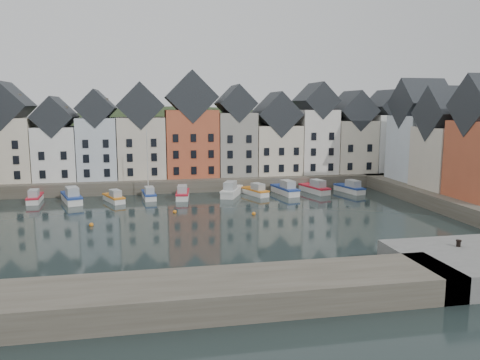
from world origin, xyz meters
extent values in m
plane|color=black|center=(0.00, 0.00, 0.00)|extent=(260.00, 260.00, 0.00)
cube|color=#4A4538|center=(0.00, 30.00, 1.00)|extent=(90.00, 16.00, 2.00)
cube|color=#4A4538|center=(37.00, 3.00, 1.00)|extent=(14.00, 54.00, 2.00)
cube|color=#4A4538|center=(-10.00, -22.00, 1.00)|extent=(50.00, 6.00, 2.00)
ellipsoid|color=#202E17|center=(0.00, 56.00, -18.00)|extent=(153.60, 70.40, 64.00)
sphere|color=black|center=(-13.94, 50.93, 8.70)|extent=(5.77, 5.77, 5.77)
sphere|color=black|center=(24.86, 60.75, 8.12)|extent=(5.27, 5.27, 5.27)
sphere|color=black|center=(31.82, 54.20, 7.88)|extent=(5.07, 5.07, 5.07)
sphere|color=black|center=(14.28, 55.19, 7.82)|extent=(5.01, 5.01, 5.01)
sphere|color=black|center=(-37.67, 56.61, 6.57)|extent=(3.94, 3.94, 3.94)
sphere|color=black|center=(28.33, 60.25, 8.05)|extent=(5.21, 5.21, 5.21)
sphere|color=black|center=(1.99, 58.64, 8.32)|extent=(5.45, 5.45, 5.45)
sphere|color=black|center=(37.80, 48.31, 7.21)|extent=(4.49, 4.49, 4.49)
cube|color=#ECE0C6|center=(-29.17, 28.00, 7.04)|extent=(7.67, 8.00, 10.07)
cube|color=black|center=(-29.17, 28.00, 13.97)|extent=(7.67, 8.16, 7.67)
cube|color=white|center=(-21.90, 28.00, 6.30)|extent=(6.56, 8.00, 8.61)
cube|color=black|center=(-21.90, 28.00, 12.23)|extent=(6.56, 8.16, 6.56)
cube|color=silver|center=(-15.37, 28.00, 7.01)|extent=(6.20, 8.00, 10.02)
cube|color=black|center=(-15.37, 28.00, 13.55)|extent=(6.20, 8.16, 6.20)
cube|color=beige|center=(-8.27, 28.00, 7.04)|extent=(7.70, 8.00, 10.08)
cube|color=black|center=(-8.27, 28.00, 13.98)|extent=(7.70, 8.16, 7.70)
cube|color=#C05637|center=(0.07, 28.00, 7.64)|extent=(8.69, 8.00, 11.28)
cube|color=black|center=(0.07, 28.00, 15.43)|extent=(8.69, 8.16, 8.69)
cube|color=gray|center=(7.78, 28.00, 7.39)|extent=(6.43, 8.00, 10.78)
cube|color=black|center=(7.78, 28.00, 14.37)|extent=(6.43, 8.16, 6.43)
cube|color=beige|center=(15.08, 28.00, 6.28)|extent=(7.88, 8.00, 8.56)
cube|color=black|center=(15.08, 28.00, 12.51)|extent=(7.88, 8.16, 7.88)
cube|color=white|center=(22.42, 28.00, 7.64)|extent=(6.50, 8.00, 11.27)
cube|color=black|center=(22.42, 28.00, 14.88)|extent=(6.50, 8.16, 6.50)
cube|color=#ECE0C6|center=(29.43, 28.00, 6.66)|extent=(7.23, 8.00, 9.32)
cube|color=black|center=(29.43, 28.00, 13.11)|extent=(7.23, 8.16, 7.23)
cube|color=white|center=(36.28, 28.00, 7.16)|extent=(6.18, 8.00, 10.32)
cube|color=black|center=(36.28, 28.00, 13.85)|extent=(6.18, 8.16, 6.18)
cube|color=silver|center=(36.00, 16.26, 7.19)|extent=(7.47, 8.00, 10.38)
cube|color=black|center=(36.00, 16.26, 14.36)|extent=(7.62, 8.00, 8.00)
cube|color=beige|center=(36.00, 8.26, 6.44)|extent=(8.14, 8.00, 8.89)
cube|color=black|center=(36.00, 8.26, 12.87)|extent=(8.30, 8.00, 8.00)
sphere|color=orange|center=(-4.00, 8.00, 0.15)|extent=(0.50, 0.50, 0.50)
sphere|color=orange|center=(6.00, 5.00, 0.15)|extent=(0.50, 0.50, 0.50)
sphere|color=orange|center=(-14.00, 3.00, 0.15)|extent=(0.50, 0.50, 0.50)
cube|color=silver|center=(-23.80, 19.25, 0.32)|extent=(2.04, 5.61, 1.01)
cube|color=red|center=(-23.80, 19.25, 0.87)|extent=(2.14, 5.73, 0.23)
cube|color=#9DA2A5|center=(-23.74, 18.43, 1.42)|extent=(1.44, 2.29, 1.10)
cube|color=silver|center=(-18.47, 17.89, 0.39)|extent=(3.96, 7.04, 1.24)
cube|color=navy|center=(-18.47, 17.89, 1.07)|extent=(4.10, 7.21, 0.28)
cube|color=#9DA2A5|center=(-18.17, 16.92, 1.74)|extent=(2.31, 3.05, 1.35)
cube|color=silver|center=(-12.43, 17.13, 0.31)|extent=(3.55, 5.50, 0.97)
cube|color=orange|center=(-12.43, 17.13, 0.84)|extent=(3.67, 5.63, 0.22)
cube|color=#9DA2A5|center=(-12.11, 16.40, 1.37)|extent=(1.97, 2.44, 1.06)
cube|color=silver|center=(-7.34, 18.69, 0.32)|extent=(2.23, 5.57, 0.99)
cube|color=navy|center=(-7.34, 18.69, 0.86)|extent=(2.33, 5.69, 0.23)
cube|color=#9DA2A5|center=(-7.25, 17.88, 1.40)|extent=(1.50, 2.30, 1.08)
cylinder|color=silver|center=(-7.40, 19.23, 5.42)|extent=(0.13, 0.13, 9.94)
cube|color=silver|center=(-2.25, 18.03, 0.34)|extent=(2.44, 6.06, 1.08)
cube|color=red|center=(-2.25, 18.03, 0.93)|extent=(2.55, 6.19, 0.25)
cube|color=#9DA2A5|center=(-2.35, 17.15, 1.52)|extent=(1.64, 2.50, 1.18)
cube|color=silver|center=(5.48, 18.59, 0.39)|extent=(4.49, 6.90, 1.22)
cube|color=silver|center=(5.48, 18.59, 1.05)|extent=(4.64, 7.06, 0.28)
cube|color=#9DA2A5|center=(5.08, 17.67, 1.72)|extent=(2.49, 3.06, 1.33)
cube|color=silver|center=(9.16, 18.38, 0.32)|extent=(3.56, 5.77, 1.02)
cube|color=orange|center=(9.16, 18.38, 0.88)|extent=(3.69, 5.90, 0.23)
cube|color=#9DA2A5|center=(9.47, 17.60, 1.43)|extent=(2.01, 2.53, 1.11)
cube|color=silver|center=(14.09, 18.34, 0.38)|extent=(3.11, 6.76, 1.19)
cube|color=navy|center=(14.09, 18.34, 1.03)|extent=(3.24, 6.90, 0.27)
cube|color=#9DA2A5|center=(14.27, 17.38, 1.68)|extent=(1.97, 2.84, 1.30)
cube|color=silver|center=(19.14, 18.56, 0.37)|extent=(3.49, 6.55, 1.15)
cube|color=red|center=(19.14, 18.56, 0.99)|extent=(3.62, 6.70, 0.26)
cube|color=#9DA2A5|center=(19.39, 17.66, 1.62)|extent=(2.08, 2.81, 1.26)
cube|color=silver|center=(24.85, 17.76, 0.35)|extent=(3.24, 6.23, 1.09)
cube|color=navy|center=(24.85, 17.76, 0.95)|extent=(3.37, 6.37, 0.25)
cube|color=#9DA2A5|center=(25.07, 16.89, 1.54)|extent=(1.95, 2.66, 1.19)
cylinder|color=black|center=(18.84, -18.19, 2.25)|extent=(0.36, 0.36, 0.50)
cylinder|color=black|center=(18.84, -18.19, 2.52)|extent=(0.48, 0.48, 0.08)
camera|label=1|loc=(-6.95, -52.70, 13.92)|focal=35.00mm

